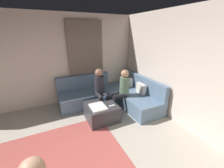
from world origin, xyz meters
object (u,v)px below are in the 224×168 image
at_px(sectional_couch, 113,95).
at_px(coffee_mug, 104,98).
at_px(ottoman, 101,112).
at_px(person_on_couch_back, 121,89).
at_px(game_remote, 112,106).
at_px(person_on_couch_side, 101,88).

xyz_separation_m(sectional_couch, coffee_mug, (0.45, -0.48, 0.19)).
relative_size(sectional_couch, ottoman, 3.36).
bearing_deg(person_on_couch_back, coffee_mug, 90.38).
bearing_deg(game_remote, sectional_couch, 152.41).
bearing_deg(sectional_couch, ottoman, -44.82).
distance_m(ottoman, person_on_couch_back, 0.87).
xyz_separation_m(coffee_mug, person_on_couch_back, (-0.00, 0.54, 0.19)).
bearing_deg(game_remote, ottoman, -129.29).
bearing_deg(ottoman, game_remote, 50.71).
relative_size(ottoman, coffee_mug, 8.00).
bearing_deg(person_on_couch_side, coffee_mug, 86.79).
bearing_deg(coffee_mug, ottoman, -39.29).
relative_size(sectional_couch, person_on_couch_side, 2.12).
xyz_separation_m(ottoman, coffee_mug, (-0.22, 0.18, 0.26)).
relative_size(ottoman, person_on_couch_back, 0.63).
distance_m(coffee_mug, person_on_couch_back, 0.57).
height_order(game_remote, person_on_couch_side, person_on_couch_side).
xyz_separation_m(sectional_couch, game_remote, (0.85, -0.44, 0.15)).
xyz_separation_m(ottoman, game_remote, (0.18, 0.22, 0.22)).
distance_m(game_remote, person_on_couch_side, 0.73).
height_order(person_on_couch_back, person_on_couch_side, same).
distance_m(ottoman, coffee_mug, 0.38).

